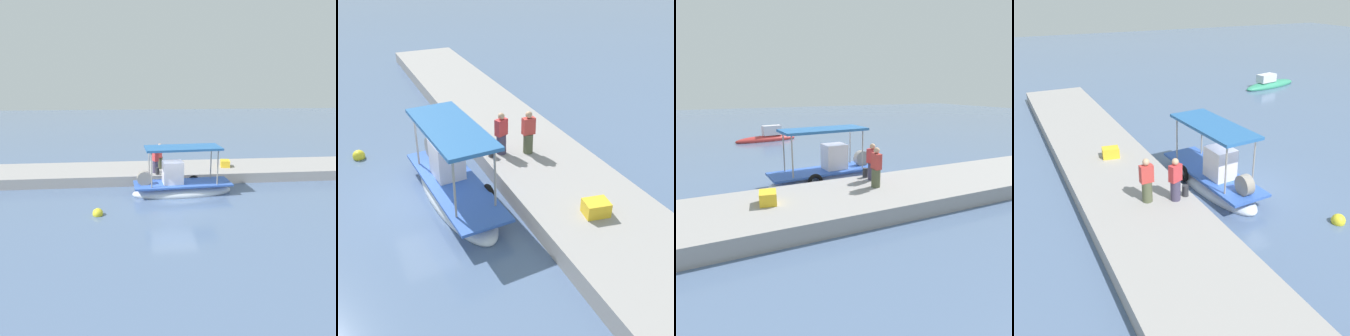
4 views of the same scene
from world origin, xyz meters
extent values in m
plane|color=slate|center=(0.00, 0.00, 0.00)|extent=(120.00, 120.00, 0.00)
cube|color=#9A9694|center=(0.00, -4.34, 0.32)|extent=(36.00, 3.93, 0.64)
ellipsoid|color=silver|center=(-0.62, -0.80, 0.11)|extent=(5.79, 2.04, 0.92)
cube|color=#355CB8|center=(-0.62, -0.80, 0.62)|extent=(5.56, 2.03, 0.10)
cube|color=silver|center=(-0.05, -0.76, 1.24)|extent=(1.16, 1.00, 1.35)
cylinder|color=gray|center=(1.16, -0.04, 1.59)|extent=(0.07, 0.07, 2.03)
cylinder|color=gray|center=(1.24, -1.32, 1.59)|extent=(0.07, 0.07, 2.03)
cylinder|color=gray|center=(-2.47, -0.28, 1.59)|extent=(0.07, 0.07, 2.03)
cylinder|color=gray|center=(-2.39, -1.55, 1.59)|extent=(0.07, 0.07, 2.03)
cube|color=#2A63A5|center=(-0.62, -0.80, 2.67)|extent=(4.24, 1.94, 0.12)
torus|color=black|center=(-1.41, -1.73, 0.42)|extent=(0.75, 0.23, 0.74)
cylinder|color=gray|center=(1.54, -0.66, 1.02)|extent=(0.82, 0.40, 0.80)
cylinder|color=#4F553B|center=(0.43, -4.08, 1.03)|extent=(0.38, 0.38, 0.77)
cube|color=#C43D38|center=(0.43, -4.08, 1.73)|extent=(0.27, 0.48, 0.64)
sphere|color=tan|center=(0.43, -4.08, 2.18)|extent=(0.25, 0.25, 0.25)
cylinder|color=#413B55|center=(0.78, -3.12, 1.02)|extent=(0.47, 0.47, 0.76)
cube|color=#CE393D|center=(0.78, -3.12, 1.71)|extent=(0.41, 0.52, 0.63)
sphere|color=tan|center=(0.78, -3.12, 2.15)|extent=(0.25, 0.25, 0.25)
cylinder|color=#2D2D33|center=(0.68, -2.68, 0.85)|extent=(0.24, 0.24, 0.43)
cube|color=yellow|center=(-3.98, -4.12, 0.86)|extent=(0.70, 0.82, 0.45)
sphere|color=yellow|center=(3.84, 1.84, 0.10)|extent=(0.50, 0.50, 0.50)
camera|label=1|loc=(1.89, 16.24, 6.13)|focal=34.13mm
camera|label=2|loc=(-12.05, 2.38, 7.88)|focal=44.06mm
camera|label=3|loc=(-5.58, -14.18, 4.61)|focal=31.72mm
camera|label=4|loc=(11.81, -8.26, 7.67)|focal=41.24mm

